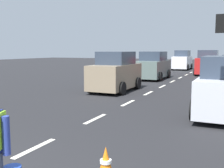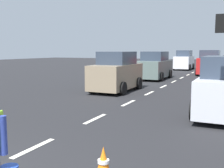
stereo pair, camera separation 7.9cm
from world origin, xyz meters
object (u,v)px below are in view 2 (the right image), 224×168
object	(u,v)px
traffic_cone_near	(103,164)
car_oncoming_lead	(116,73)
car_oncoming_second	(154,66)
car_oncoming_third	(184,61)
car_outgoing_far	(210,63)

from	to	relation	value
traffic_cone_near	car_oncoming_lead	distance (m)	10.68
car_oncoming_second	car_oncoming_third	world-z (taller)	car_oncoming_third
car_outgoing_far	traffic_cone_near	bearing A→B (deg)	-88.96
traffic_cone_near	car_outgoing_far	world-z (taller)	car_outgoing_far
traffic_cone_near	car_oncoming_second	bearing A→B (deg)	103.19
car_oncoming_second	car_outgoing_far	xyz separation A→B (m)	(3.55, 5.72, 0.05)
car_oncoming_third	car_oncoming_lead	bearing A→B (deg)	-90.91
car_outgoing_far	car_oncoming_lead	bearing A→B (deg)	-106.11
car_oncoming_third	car_oncoming_lead	xyz separation A→B (m)	(-0.30, -18.79, -0.03)
traffic_cone_near	car_oncoming_lead	bearing A→B (deg)	112.56
traffic_cone_near	car_oncoming_third	size ratio (longest dim) A/B	0.15
traffic_cone_near	car_outgoing_far	size ratio (longest dim) A/B	0.14
car_oncoming_second	car_outgoing_far	bearing A→B (deg)	58.18
car_oncoming_second	car_oncoming_lead	world-z (taller)	car_oncoming_lead
car_outgoing_far	car_oncoming_third	bearing A→B (deg)	119.30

